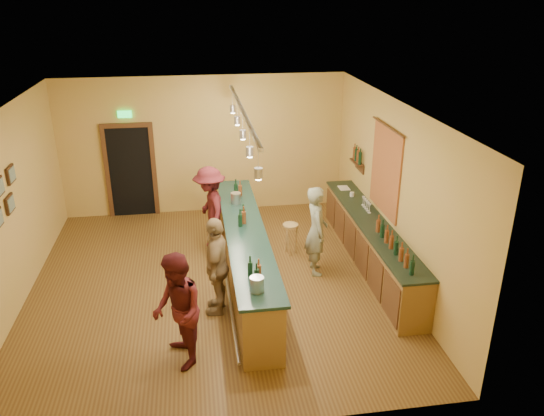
{
  "coord_description": "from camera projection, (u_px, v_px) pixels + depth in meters",
  "views": [
    {
      "loc": [
        -0.24,
        -8.44,
        4.95
      ],
      "look_at": [
        1.08,
        0.2,
        1.33
      ],
      "focal_mm": 35.0,
      "sensor_mm": 36.0,
      "label": 1
    }
  ],
  "objects": [
    {
      "name": "tasting_bar",
      "position": [
        245.0,
        251.0,
        9.48
      ],
      "size": [
        0.73,
        5.1,
        1.38
      ],
      "color": "brown",
      "rests_on": "floor"
    },
    {
      "name": "bottle_shelf",
      "position": [
        358.0,
        157.0,
        11.17
      ],
      "size": [
        0.17,
        0.55,
        0.54
      ],
      "color": "#4C2516",
      "rests_on": "wall_right"
    },
    {
      "name": "customer_c",
      "position": [
        210.0,
        209.0,
        10.6
      ],
      "size": [
        0.81,
        1.21,
        1.75
      ],
      "primitive_type": "imported",
      "rotation": [
        0.0,
        0.0,
        -1.42
      ],
      "color": "#59191E",
      "rests_on": "floor"
    },
    {
      "name": "wall_left",
      "position": [
        10.0,
        213.0,
        8.57
      ],
      "size": [
        0.02,
        7.0,
        3.2
      ],
      "primitive_type": "cube",
      "color": "gold",
      "rests_on": "floor"
    },
    {
      "name": "customer_a",
      "position": [
        178.0,
        311.0,
        7.27
      ],
      "size": [
        0.82,
        0.96,
        1.7
      ],
      "primitive_type": "imported",
      "rotation": [
        0.0,
        0.0,
        -1.34
      ],
      "color": "#59191E",
      "rests_on": "floor"
    },
    {
      "name": "floor",
      "position": [
        215.0,
        283.0,
        9.64
      ],
      "size": [
        7.0,
        7.0,
        0.0
      ],
      "primitive_type": "plane",
      "color": "brown",
      "rests_on": "ground"
    },
    {
      "name": "customer_b",
      "position": [
        217.0,
        266.0,
        8.51
      ],
      "size": [
        0.59,
        1.04,
        1.67
      ],
      "primitive_type": "imported",
      "rotation": [
        0.0,
        0.0,
        -1.76
      ],
      "color": "#997A51",
      "rests_on": "floor"
    },
    {
      "name": "ceiling",
      "position": [
        207.0,
        108.0,
        8.41
      ],
      "size": [
        6.5,
        7.0,
        0.02
      ],
      "primitive_type": "cube",
      "color": "silver",
      "rests_on": "wall_back"
    },
    {
      "name": "wall_front",
      "position": [
        226.0,
        318.0,
        5.83
      ],
      "size": [
        6.5,
        0.02,
        3.2
      ],
      "primitive_type": "cube",
      "color": "gold",
      "rests_on": "floor"
    },
    {
      "name": "pendant_track",
      "position": [
        243.0,
        120.0,
        8.57
      ],
      "size": [
        0.11,
        4.6,
        0.5
      ],
      "color": "silver",
      "rests_on": "ceiling"
    },
    {
      "name": "bartender",
      "position": [
        316.0,
        231.0,
        9.71
      ],
      "size": [
        0.43,
        0.64,
        1.7
      ],
      "primitive_type": "imported",
      "rotation": [
        0.0,
        0.0,
        1.53
      ],
      "color": "gray",
      "rests_on": "floor"
    },
    {
      "name": "bar_stool",
      "position": [
        290.0,
        231.0,
        10.54
      ],
      "size": [
        0.31,
        0.31,
        0.64
      ],
      "rotation": [
        0.0,
        0.0,
        0.31
      ],
      "color": "#9A7945",
      "rests_on": "floor"
    },
    {
      "name": "back_counter",
      "position": [
        371.0,
        244.0,
        10.03
      ],
      "size": [
        0.6,
        4.55,
        1.27
      ],
      "color": "brown",
      "rests_on": "floor"
    },
    {
      "name": "wall_right",
      "position": [
        393.0,
        191.0,
        9.48
      ],
      "size": [
        0.02,
        7.0,
        3.2
      ],
      "primitive_type": "cube",
      "color": "gold",
      "rests_on": "floor"
    },
    {
      "name": "tapestry",
      "position": [
        386.0,
        171.0,
        9.74
      ],
      "size": [
        0.03,
        1.4,
        1.6
      ],
      "primitive_type": "cube",
      "color": "#9A301E",
      "rests_on": "wall_right"
    },
    {
      "name": "doorway",
      "position": [
        131.0,
        169.0,
        12.14
      ],
      "size": [
        1.15,
        0.09,
        2.48
      ],
      "color": "black",
      "rests_on": "wall_back"
    },
    {
      "name": "wall_back",
      "position": [
        204.0,
        146.0,
        12.22
      ],
      "size": [
        6.5,
        0.02,
        3.2
      ],
      "primitive_type": "cube",
      "color": "gold",
      "rests_on": "floor"
    }
  ]
}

